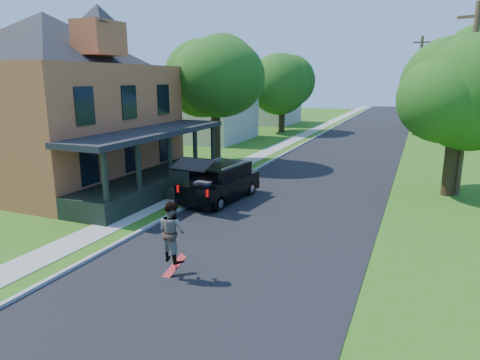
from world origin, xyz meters
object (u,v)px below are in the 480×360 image
at_px(tree_right_near, 457,89).
at_px(utility_pole_near, 468,99).
at_px(black_suv, 220,182).
at_px(skateboarder, 172,231).

xyz_separation_m(tree_right_near, utility_pole_near, (0.49, 0.30, -0.45)).
bearing_deg(utility_pole_near, black_suv, -134.91).
bearing_deg(skateboarder, black_suv, -54.42).
bearing_deg(utility_pole_near, tree_right_near, -131.38).
height_order(skateboarder, tree_right_near, tree_right_near).
xyz_separation_m(black_suv, tree_right_near, (9.71, 5.15, 4.17)).
height_order(tree_right_near, utility_pole_near, utility_pole_near).
bearing_deg(skateboarder, utility_pole_near, -101.75).
bearing_deg(tree_right_near, utility_pole_near, 31.67).
distance_m(black_suv, tree_right_near, 11.75).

